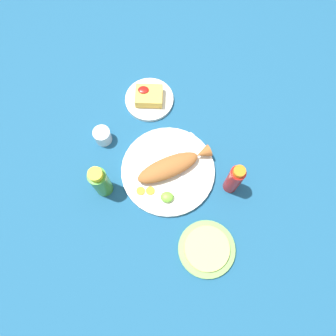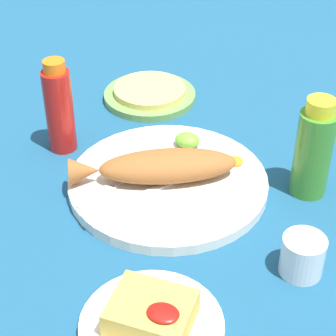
# 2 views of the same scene
# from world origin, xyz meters

# --- Properties ---
(ground_plane) EXTENTS (4.00, 4.00, 0.00)m
(ground_plane) POSITION_xyz_m (0.00, 0.00, 0.00)
(ground_plane) COLOR navy
(main_plate) EXTENTS (0.32, 0.32, 0.02)m
(main_plate) POSITION_xyz_m (0.00, 0.00, 0.01)
(main_plate) COLOR silver
(main_plate) RESTS_ON ground_plane
(fried_fish) EXTENTS (0.26, 0.17, 0.05)m
(fried_fish) POSITION_xyz_m (-0.01, -0.01, 0.04)
(fried_fish) COLOR #935628
(fried_fish) RESTS_ON main_plate
(fork_near) EXTENTS (0.12, 0.16, 0.00)m
(fork_near) POSITION_xyz_m (-0.04, -0.07, 0.02)
(fork_near) COLOR silver
(fork_near) RESTS_ON main_plate
(fork_far) EXTENTS (0.08, 0.18, 0.00)m
(fork_far) POSITION_xyz_m (-0.07, -0.04, 0.02)
(fork_far) COLOR silver
(fork_far) RESTS_ON main_plate
(carrot_slice_near) EXTENTS (0.03, 0.03, 0.00)m
(carrot_slice_near) POSITION_xyz_m (0.06, 0.08, 0.02)
(carrot_slice_near) COLOR orange
(carrot_slice_near) RESTS_ON main_plate
(carrot_slice_mid) EXTENTS (0.03, 0.03, 0.00)m
(carrot_slice_mid) POSITION_xyz_m (0.09, 0.08, 0.02)
(carrot_slice_mid) COLOR orange
(carrot_slice_mid) RESTS_ON main_plate
(lime_wedge_main) EXTENTS (0.04, 0.04, 0.02)m
(lime_wedge_main) POSITION_xyz_m (-0.00, 0.10, 0.03)
(lime_wedge_main) COLOR #6BB233
(lime_wedge_main) RESTS_ON main_plate
(hot_sauce_bottle_red) EXTENTS (0.05, 0.05, 0.17)m
(hot_sauce_bottle_red) POSITION_xyz_m (-0.21, 0.05, 0.08)
(hot_sauce_bottle_red) COLOR #B21914
(hot_sauce_bottle_red) RESTS_ON ground_plane
(hot_sauce_bottle_green) EXTENTS (0.06, 0.06, 0.17)m
(hot_sauce_bottle_green) POSITION_xyz_m (0.21, 0.07, 0.08)
(hot_sauce_bottle_green) COLOR #3D8428
(hot_sauce_bottle_green) RESTS_ON ground_plane
(salt_cup) EXTENTS (0.06, 0.06, 0.06)m
(salt_cup) POSITION_xyz_m (0.23, -0.11, 0.03)
(salt_cup) COLOR silver
(salt_cup) RESTS_ON ground_plane
(side_plate_fries) EXTENTS (0.18, 0.18, 0.01)m
(side_plate_fries) POSITION_xyz_m (0.08, -0.28, 0.01)
(side_plate_fries) COLOR silver
(side_plate_fries) RESTS_ON ground_plane
(fries_pile) EXTENTS (0.10, 0.08, 0.04)m
(fries_pile) POSITION_xyz_m (0.08, -0.28, 0.03)
(fries_pile) COLOR gold
(fries_pile) RESTS_ON side_plate_fries
(tortilla_plate) EXTENTS (0.18, 0.18, 0.01)m
(tortilla_plate) POSITION_xyz_m (-0.13, 0.26, 0.01)
(tortilla_plate) COLOR #6B9E4C
(tortilla_plate) RESTS_ON ground_plane
(tortilla_stack) EXTENTS (0.14, 0.14, 0.01)m
(tortilla_stack) POSITION_xyz_m (-0.13, 0.26, 0.02)
(tortilla_stack) COLOR #E0C666
(tortilla_stack) RESTS_ON tortilla_plate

